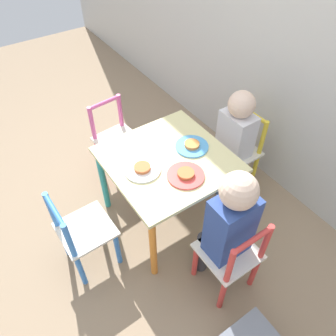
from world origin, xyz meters
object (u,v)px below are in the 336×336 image
at_px(plate_back, 192,146).
at_px(child_back, 233,135).
at_px(plate_right, 186,175).
at_px(chair_red, 231,257).
at_px(chair_blue, 82,233).
at_px(chair_yellow, 237,151).
at_px(child_right, 228,223).
at_px(kids_table, 168,167).
at_px(plate_front, 142,169).
at_px(chair_pink, 116,141).

bearing_deg(plate_back, child_back, 90.68).
distance_m(plate_right, plate_back, 0.22).
bearing_deg(chair_red, plate_back, -106.24).
relative_size(child_back, plate_right, 3.79).
bearing_deg(plate_back, plate_right, -45.00).
xyz_separation_m(chair_blue, plate_right, (0.14, 0.54, 0.24)).
bearing_deg(child_back, chair_yellow, 90.00).
height_order(child_right, child_back, child_right).
height_order(plate_right, plate_back, same).
height_order(kids_table, plate_right, plate_right).
xyz_separation_m(kids_table, child_back, (-0.00, 0.47, 0.01)).
height_order(kids_table, chair_blue, chair_blue).
distance_m(child_right, plate_right, 0.32).
height_order(chair_red, plate_front, chair_red).
xyz_separation_m(chair_red, chair_yellow, (-0.54, 0.54, 0.00)).
xyz_separation_m(chair_red, chair_pink, (-1.07, -0.05, 0.00)).
bearing_deg(plate_right, chair_blue, -104.95).
relative_size(chair_red, chair_blue, 1.00).
height_order(chair_blue, plate_front, chair_blue).
xyz_separation_m(chair_blue, plate_back, (-0.01, 0.69, 0.24)).
relative_size(kids_table, chair_red, 1.18).
distance_m(chair_pink, child_right, 1.03).
bearing_deg(chair_blue, plate_front, -89.43).
bearing_deg(child_right, chair_red, 90.00).
distance_m(chair_pink, plate_right, 0.73).
bearing_deg(child_back, chair_pink, -135.59).
bearing_deg(kids_table, child_right, 0.01).
relative_size(chair_red, chair_yellow, 1.00).
bearing_deg(chair_yellow, child_back, -90.00).
bearing_deg(chair_blue, chair_red, -135.69).
height_order(chair_blue, child_back, child_back).
height_order(chair_yellow, plate_right, chair_yellow).
distance_m(child_right, plate_front, 0.50).
relative_size(chair_yellow, plate_back, 2.91).
bearing_deg(chair_blue, kids_table, -90.00).
xyz_separation_m(chair_red, plate_back, (-0.54, 0.16, 0.24)).
xyz_separation_m(chair_yellow, child_back, (0.00, -0.06, 0.17)).
height_order(child_back, plate_back, child_back).
height_order(chair_red, chair_blue, same).
xyz_separation_m(chair_yellow, plate_back, (0.00, -0.38, 0.24)).
bearing_deg(plate_back, plate_front, -90.00).
bearing_deg(child_right, plate_right, -90.00).
distance_m(chair_blue, plate_back, 0.73).
xyz_separation_m(chair_pink, plate_front, (0.53, -0.10, 0.24)).
bearing_deg(child_right, chair_blue, -40.83).
height_order(kids_table, plate_back, plate_back).
distance_m(child_right, child_back, 0.67).
bearing_deg(child_back, child_right, -45.08).
xyz_separation_m(chair_yellow, plate_front, (0.00, -0.69, 0.24)).
distance_m(child_right, plate_back, 0.50).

